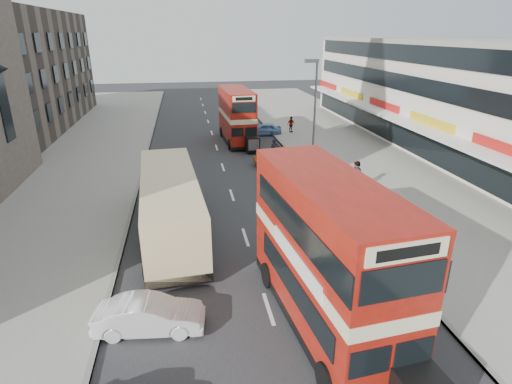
{
  "coord_description": "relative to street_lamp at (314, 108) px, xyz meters",
  "views": [
    {
      "loc": [
        -2.71,
        -10.88,
        9.87
      ],
      "look_at": [
        -0.02,
        4.66,
        3.77
      ],
      "focal_mm": 29.13,
      "sensor_mm": 36.0,
      "label": 1
    }
  ],
  "objects": [
    {
      "name": "ground",
      "position": [
        -6.52,
        -18.0,
        -4.78
      ],
      "size": [
        160.0,
        160.0,
        0.0
      ],
      "primitive_type": "plane",
      "color": "#28282B",
      "rests_on": "ground"
    },
    {
      "name": "road_surface",
      "position": [
        -6.52,
        2.0,
        -4.78
      ],
      "size": [
        12.0,
        90.0,
        0.01
      ],
      "primitive_type": "cube",
      "color": "#28282B",
      "rests_on": "ground"
    },
    {
      "name": "pavement_right",
      "position": [
        5.48,
        2.0,
        -4.71
      ],
      "size": [
        12.0,
        90.0,
        0.15
      ],
      "primitive_type": "cube",
      "color": "gray",
      "rests_on": "ground"
    },
    {
      "name": "pavement_left",
      "position": [
        -18.52,
        2.0,
        -4.71
      ],
      "size": [
        12.0,
        90.0,
        0.15
      ],
      "primitive_type": "cube",
      "color": "gray",
      "rests_on": "ground"
    },
    {
      "name": "kerb_left",
      "position": [
        -12.62,
        2.0,
        -4.71
      ],
      "size": [
        0.2,
        90.0,
        0.16
      ],
      "primitive_type": "cube",
      "color": "gray",
      "rests_on": "ground"
    },
    {
      "name": "kerb_right",
      "position": [
        -0.42,
        2.0,
        -4.71
      ],
      "size": [
        0.2,
        90.0,
        0.16
      ],
      "primitive_type": "cube",
      "color": "gray",
      "rests_on": "ground"
    },
    {
      "name": "commercial_row",
      "position": [
        13.42,
        4.0,
        -0.09
      ],
      "size": [
        9.9,
        46.2,
        9.3
      ],
      "color": "beige",
      "rests_on": "ground"
    },
    {
      "name": "street_lamp",
      "position": [
        0.0,
        0.0,
        0.0
      ],
      "size": [
        1.0,
        0.2,
        8.12
      ],
      "color": "slate",
      "rests_on": "ground"
    },
    {
      "name": "bus_main",
      "position": [
        -4.71,
        -17.03,
        -2.01
      ],
      "size": [
        3.56,
        9.66,
        5.28
      ],
      "rotation": [
        0.0,
        0.0,
        3.24
      ],
      "color": "black",
      "rests_on": "ground"
    },
    {
      "name": "bus_second",
      "position": [
        -4.38,
        9.81,
        -2.26
      ],
      "size": [
        2.76,
        8.74,
        4.79
      ],
      "rotation": [
        0.0,
        0.0,
        3.19
      ],
      "color": "black",
      "rests_on": "ground"
    },
    {
      "name": "coach",
      "position": [
        -10.22,
        -8.82,
        -3.08
      ],
      "size": [
        3.52,
        11.05,
        2.88
      ],
      "rotation": [
        0.0,
        0.0,
        0.07
      ],
      "color": "black",
      "rests_on": "ground"
    },
    {
      "name": "car_left_front",
      "position": [
        -10.87,
        -16.46,
        -4.16
      ],
      "size": [
        3.93,
        1.73,
        1.25
      ],
      "primitive_type": "imported",
      "rotation": [
        0.0,
        0.0,
        1.46
      ],
      "color": "silver",
      "rests_on": "ground"
    },
    {
      "name": "car_right_a",
      "position": [
        -1.14,
        -2.79,
        -4.08
      ],
      "size": [
        5.07,
        2.52,
        1.41
      ],
      "primitive_type": "imported",
      "rotation": [
        0.0,
        0.0,
        -1.68
      ],
      "color": "#A33110",
      "rests_on": "ground"
    },
    {
      "name": "car_right_b",
      "position": [
        -1.71,
        1.9,
        -4.12
      ],
      "size": [
        4.98,
        2.66,
        1.33
      ],
      "primitive_type": "imported",
      "rotation": [
        0.0,
        0.0,
        -1.47
      ],
      "color": "orange",
      "rests_on": "ground"
    },
    {
      "name": "car_right_c",
      "position": [
        -1.35,
        12.06,
        -4.18
      ],
      "size": [
        3.66,
        1.67,
        1.22
      ],
      "primitive_type": "imported",
      "rotation": [
        0.0,
        0.0,
        -1.64
      ],
      "color": "#5F88BE",
      "rests_on": "ground"
    },
    {
      "name": "pedestrian_near",
      "position": [
        1.49,
        -4.88,
        -3.63
      ],
      "size": [
        0.88,
        0.87,
        2.01
      ],
      "primitive_type": "imported",
      "rotation": [
        0.0,
        0.0,
        3.89
      ],
      "color": "gray",
      "rests_on": "pavement_right"
    },
    {
      "name": "pedestrian_far",
      "position": [
        1.55,
        12.29,
        -3.82
      ],
      "size": [
        1.04,
        0.78,
        1.64
      ],
      "primitive_type": "imported",
      "rotation": [
        0.0,
        0.0,
        0.46
      ],
      "color": "gray",
      "rests_on": "pavement_right"
    },
    {
      "name": "cyclist",
      "position": [
        -2.53,
        1.47,
        -4.04
      ],
      "size": [
        0.75,
        1.94,
        2.23
      ],
      "rotation": [
        0.0,
        0.0,
        0.05
      ],
      "color": "gray",
      "rests_on": "ground"
    }
  ]
}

